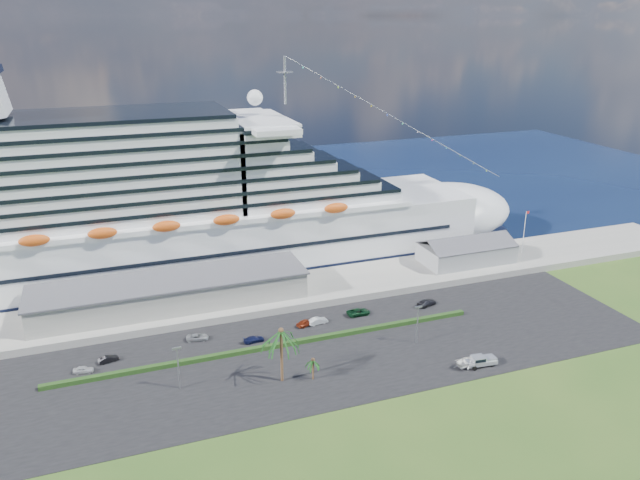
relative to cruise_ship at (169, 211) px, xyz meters
name	(u,v)px	position (x,y,z in m)	size (l,w,h in m)	color
ground	(341,382)	(21.53, -64.00, -16.69)	(420.00, 420.00, 0.00)	#2A4F1A
asphalt_lot	(320,353)	(21.53, -53.00, -16.63)	(140.00, 38.00, 0.12)	black
wharf	(278,292)	(21.53, -24.00, -15.79)	(240.00, 20.00, 1.80)	gray
water	(209,199)	(21.53, 66.00, -16.68)	(420.00, 160.00, 0.02)	black
cruise_ship	(169,211)	(0.00, 0.00, 0.00)	(191.00, 38.00, 54.00)	silver
terminal_building	(171,292)	(-3.47, -24.00, -11.68)	(61.00, 15.00, 6.30)	gray
port_shed	(466,252)	(73.53, -24.00, -12.30)	(24.00, 12.31, 7.37)	gray
flagpole	(524,231)	(91.57, -24.00, -8.43)	(1.08, 0.16, 12.00)	silver
hedge	(274,346)	(13.53, -48.00, -16.12)	(88.00, 1.10, 0.90)	black
lamp_post_left	(178,363)	(-6.47, -56.00, -11.35)	(1.60, 0.35, 8.27)	gray
lamp_post_right	(418,320)	(41.53, -56.00, -11.35)	(1.60, 0.35, 8.27)	gray
palm_tall	(281,337)	(11.53, -60.00, -7.49)	(8.82, 8.82, 11.13)	#47301E
palm_short	(313,362)	(17.03, -61.50, -13.03)	(3.53, 3.53, 4.56)	#47301E
parked_car_0	(83,370)	(-22.79, -44.53, -15.94)	(1.49, 3.71, 1.26)	silver
parked_car_1	(108,359)	(-18.18, -42.09, -15.94)	(1.34, 3.85, 1.27)	black
parked_car_2	(197,337)	(-0.49, -39.34, -15.95)	(2.09, 4.52, 1.26)	#999CA1
parked_car_3	(254,339)	(10.27, -44.22, -15.95)	(1.76, 4.32, 1.25)	#11173E
parked_car_4	(306,323)	(22.62, -41.09, -15.84)	(1.73, 4.30, 1.46)	maroon
parked_car_5	(318,321)	(25.38, -41.17, -15.85)	(1.52, 4.37, 1.44)	silver
parked_car_6	(359,312)	(35.40, -40.35, -15.83)	(2.47, 5.35, 1.49)	black
parked_car_7	(426,303)	(52.05, -41.36, -15.81)	(2.13, 5.24, 1.52)	black
pickup_truck	(481,360)	(48.73, -68.22, -15.40)	(6.22, 2.73, 2.14)	black
boat_trailer	(468,361)	(46.36, -67.61, -15.44)	(6.16, 4.55, 1.70)	gray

